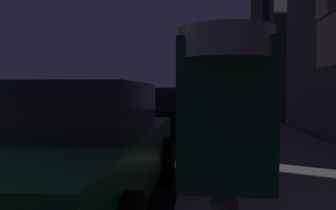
{
  "coord_description": "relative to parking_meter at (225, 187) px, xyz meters",
  "views": [
    {
      "loc": [
        4.26,
        -1.03,
        1.34
      ],
      "look_at": [
        4.01,
        1.7,
        1.23
      ],
      "focal_mm": 38.17,
      "sensor_mm": 36.0,
      "label": 1
    }
  ],
  "objects": [
    {
      "name": "parking_meter",
      "position": [
        0.0,
        0.0,
        0.0
      ],
      "size": [
        0.19,
        0.19,
        1.31
      ],
      "color": "#59595B",
      "rests_on": "sidewalk"
    },
    {
      "name": "car_green",
      "position": [
        -1.46,
        3.04,
        -0.44
      ],
      "size": [
        2.03,
        4.53,
        1.43
      ],
      "color": "#19592D",
      "rests_on": "ground"
    },
    {
      "name": "car_black",
      "position": [
        -1.46,
        9.97,
        -0.44
      ],
      "size": [
        2.21,
        4.28,
        1.43
      ],
      "color": "black",
      "rests_on": "ground"
    }
  ]
}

